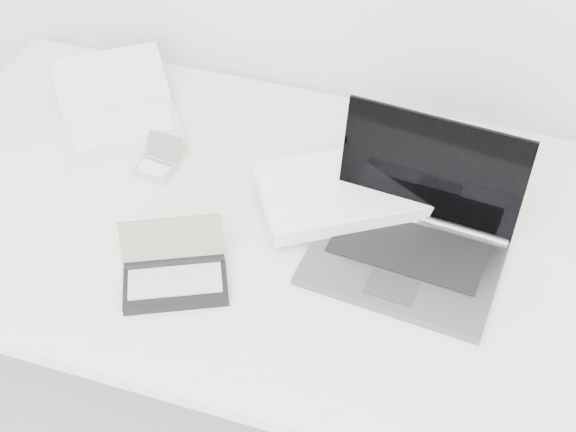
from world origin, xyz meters
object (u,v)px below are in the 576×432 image
(laptop_large, at_px, (375,213))
(netbook_open_white, at_px, (120,117))
(desk, at_px, (310,245))
(palmtop_charcoal, at_px, (175,274))

(laptop_large, height_order, netbook_open_white, laptop_large)
(netbook_open_white, bearing_deg, laptop_large, -48.25)
(laptop_large, relative_size, netbook_open_white, 1.34)
(desk, bearing_deg, palmtop_charcoal, -133.71)
(netbook_open_white, height_order, palmtop_charcoal, palmtop_charcoal)
(palmtop_charcoal, bearing_deg, netbook_open_white, 103.09)
(desk, distance_m, palmtop_charcoal, 0.27)
(desk, relative_size, laptop_large, 3.18)
(desk, relative_size, netbook_open_white, 4.27)
(netbook_open_white, bearing_deg, desk, -55.44)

